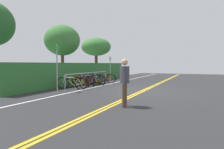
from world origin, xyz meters
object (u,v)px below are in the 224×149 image
at_px(sign_post_near, 57,63).
at_px(bicycle_5, 97,79).
at_px(bicycle_2, 83,82).
at_px(pedestrian, 125,79).
at_px(tree_mid, 62,41).
at_px(bicycle_0, 72,83).
at_px(sign_post_far, 110,66).
at_px(bicycle_3, 88,80).
at_px(bicycle_4, 96,80).
at_px(tree_far_right, 96,47).
at_px(bike_rack, 89,76).
at_px(bicycle_6, 105,79).
at_px(bicycle_1, 76,83).

bearing_deg(sign_post_near, bicycle_5, 1.46).
distance_m(bicycle_2, pedestrian, 6.16).
distance_m(bicycle_2, tree_mid, 4.11).
height_order(bicycle_0, sign_post_far, sign_post_far).
relative_size(bicycle_3, sign_post_near, 0.69).
height_order(bicycle_4, tree_far_right, tree_far_right).
height_order(bicycle_0, tree_mid, tree_mid).
distance_m(pedestrian, sign_post_far, 9.12).
relative_size(bike_rack, bicycle_0, 2.85).
bearing_deg(tree_mid, bicycle_6, -64.70).
height_order(bicycle_1, bicycle_5, bicycle_5).
bearing_deg(bike_rack, bicycle_5, 6.18).
bearing_deg(tree_mid, sign_post_far, -49.06).
distance_m(bicycle_4, pedestrian, 7.09).
distance_m(pedestrian, sign_post_near, 4.83).
xyz_separation_m(bicycle_0, pedestrian, (-3.05, -4.34, 0.56)).
bearing_deg(bicycle_2, bicycle_4, -5.49).
bearing_deg(bicycle_3, bicycle_1, -178.40).
relative_size(bicycle_4, bicycle_6, 1.00).
xyz_separation_m(bicycle_3, bicycle_5, (1.32, 0.09, 0.00)).
distance_m(sign_post_far, tree_mid, 4.13).
distance_m(bicycle_0, sign_post_far, 5.07).
xyz_separation_m(bicycle_2, bicycle_4, (1.35, -0.13, -0.00)).
bearing_deg(bicycle_3, bicycle_5, 3.96).
bearing_deg(pedestrian, bicycle_5, 35.73).
bearing_deg(tree_mid, bicycle_0, -133.83).
height_order(bicycle_5, sign_post_far, sign_post_far).
relative_size(bicycle_4, tree_far_right, 0.39).
distance_m(bicycle_4, sign_post_near, 3.93).
bearing_deg(bicycle_2, bicycle_6, -3.04).
xyz_separation_m(sign_post_near, sign_post_far, (6.16, -0.14, -0.23)).
bearing_deg(bicycle_5, bicycle_2, -175.55).
bearing_deg(bicycle_2, tree_far_right, 23.58).
xyz_separation_m(sign_post_near, tree_far_right, (10.13, 3.33, 1.72)).
distance_m(bicycle_6, pedestrian, 8.18).
relative_size(bicycle_0, bicycle_2, 0.99).
xyz_separation_m(bicycle_3, tree_far_right, (7.05, 3.31, 2.82)).
xyz_separation_m(pedestrian, tree_far_right, (12.02, 7.74, 2.26)).
height_order(bicycle_3, tree_far_right, tree_far_right).
bearing_deg(sign_post_near, sign_post_far, -1.29).
xyz_separation_m(bicycle_4, tree_mid, (0.00, 2.80, 2.82)).
distance_m(bike_rack, sign_post_far, 3.16).
bearing_deg(bicycle_2, bicycle_5, 4.45).
bearing_deg(tree_far_right, bike_rack, -154.59).
bearing_deg(bike_rack, tree_mid, 75.21).
bearing_deg(sign_post_far, bicycle_1, 178.45).
distance_m(bicycle_0, bicycle_5, 3.25).
bearing_deg(sign_post_far, bicycle_4, -179.19).
xyz_separation_m(pedestrian, sign_post_far, (8.05, 4.28, 0.31)).
height_order(sign_post_near, tree_far_right, tree_far_right).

